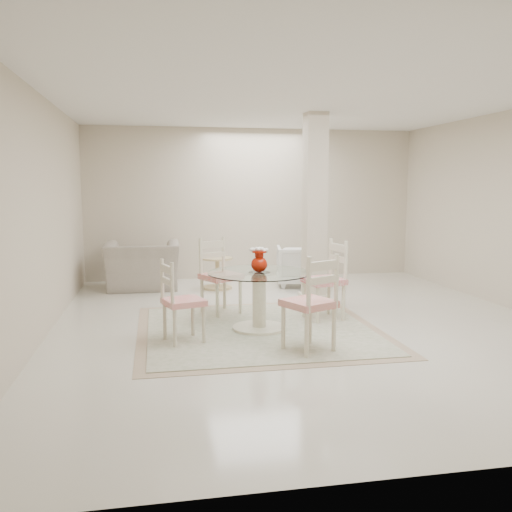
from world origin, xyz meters
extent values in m
plane|color=silver|center=(0.00, 0.00, 0.00)|extent=(7.00, 7.00, 0.00)
cube|color=beige|center=(0.00, 3.50, 1.35)|extent=(6.00, 0.02, 2.70)
cube|color=beige|center=(0.00, -3.50, 1.35)|extent=(6.00, 0.02, 2.70)
cube|color=beige|center=(-3.00, 0.00, 1.35)|extent=(0.02, 7.00, 2.70)
cube|color=white|center=(0.00, 0.00, 2.70)|extent=(6.00, 7.00, 0.02)
cube|color=beige|center=(0.50, 1.30, 1.35)|extent=(0.30, 0.30, 2.70)
cube|color=tan|center=(-0.60, -0.18, 0.00)|extent=(2.80, 2.80, 0.01)
cube|color=beige|center=(-0.60, -0.18, 0.01)|extent=(2.56, 2.56, 0.01)
cylinder|color=#F7EACB|center=(-0.60, -0.18, 0.02)|extent=(0.62, 0.62, 0.05)
cylinder|color=#F7EACB|center=(-0.60, -0.18, 0.36)|extent=(0.16, 0.16, 0.64)
cylinder|color=#F7EACB|center=(-0.60, -0.18, 0.66)|extent=(0.26, 0.26, 0.03)
cylinder|color=white|center=(-0.60, -0.18, 0.68)|extent=(1.19, 1.19, 0.01)
ellipsoid|color=#9F1504|center=(-0.60, -0.18, 0.78)|extent=(0.19, 0.19, 0.18)
cylinder|color=#9F1504|center=(-0.60, -0.18, 0.89)|extent=(0.10, 0.10, 0.05)
cylinder|color=#9F1504|center=(-0.60, -0.18, 0.93)|extent=(0.17, 0.17, 0.02)
ellipsoid|color=silver|center=(-0.60, -0.18, 0.95)|extent=(0.11, 0.11, 0.05)
ellipsoid|color=silver|center=(-0.54, -0.16, 0.94)|extent=(0.11, 0.11, 0.05)
ellipsoid|color=silver|center=(-0.65, -0.15, 0.94)|extent=(0.11, 0.11, 0.05)
cylinder|color=#F3EAC8|center=(0.07, 0.30, 0.23)|extent=(0.04, 0.04, 0.46)
cylinder|color=#F3EAC8|center=(0.15, -0.05, 0.23)|extent=(0.04, 0.04, 0.46)
cylinder|color=#F3EAC8|center=(0.43, 0.37, 0.23)|extent=(0.04, 0.04, 0.46)
cylinder|color=#F3EAC8|center=(0.50, 0.02, 0.23)|extent=(0.04, 0.04, 0.46)
cube|color=red|center=(0.29, 0.16, 0.50)|extent=(0.52, 0.52, 0.07)
cube|color=#F3EAC8|center=(0.48, 0.20, 0.83)|extent=(0.12, 0.40, 0.54)
cylinder|color=beige|center=(-1.02, 0.46, 0.23)|extent=(0.04, 0.04, 0.46)
cylinder|color=beige|center=(-0.70, 0.63, 0.23)|extent=(0.04, 0.04, 0.46)
cylinder|color=beige|center=(-1.18, 0.79, 0.23)|extent=(0.04, 0.04, 0.46)
cylinder|color=beige|center=(-0.86, 0.95, 0.23)|extent=(0.04, 0.04, 0.46)
cube|color=red|center=(-0.94, 0.71, 0.50)|extent=(0.59, 0.59, 0.07)
cube|color=beige|center=(-1.03, 0.89, 0.83)|extent=(0.38, 0.22, 0.54)
cylinder|color=beige|center=(-1.28, -0.63, 0.21)|extent=(0.04, 0.04, 0.42)
cylinder|color=beige|center=(-1.38, -0.32, 0.21)|extent=(0.04, 0.04, 0.42)
cylinder|color=beige|center=(-1.59, -0.72, 0.21)|extent=(0.04, 0.04, 0.42)
cylinder|color=beige|center=(-1.69, -0.41, 0.21)|extent=(0.04, 0.04, 0.42)
cube|color=red|center=(-1.49, -0.52, 0.45)|extent=(0.50, 0.50, 0.06)
cube|color=beige|center=(-1.66, -0.57, 0.75)|extent=(0.15, 0.36, 0.49)
cylinder|color=#F1E6C6|center=(-0.17, -0.83, 0.23)|extent=(0.04, 0.04, 0.46)
cylinder|color=#F1E6C6|center=(-0.50, -0.98, 0.23)|extent=(0.04, 0.04, 0.46)
cylinder|color=#F1E6C6|center=(-0.02, -1.15, 0.23)|extent=(0.04, 0.04, 0.46)
cylinder|color=#F1E6C6|center=(-0.35, -1.31, 0.23)|extent=(0.04, 0.04, 0.46)
cube|color=#B42513|center=(-0.26, -1.07, 0.50)|extent=(0.59, 0.59, 0.07)
cube|color=#F1E6C6|center=(-0.18, -1.25, 0.84)|extent=(0.38, 0.21, 0.54)
imported|color=#A09385|center=(-1.99, 2.70, 0.38)|extent=(1.19, 1.04, 0.76)
imported|color=silver|center=(0.60, 2.51, 0.34)|extent=(0.84, 0.86, 0.68)
cylinder|color=tan|center=(-0.79, 2.46, 0.02)|extent=(0.47, 0.47, 0.04)
cylinder|color=tan|center=(-0.79, 2.46, 0.26)|extent=(0.07, 0.07, 0.45)
cylinder|color=tan|center=(-0.79, 2.46, 0.50)|extent=(0.49, 0.49, 0.03)
camera|label=1|loc=(-1.77, -6.24, 1.68)|focal=38.00mm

